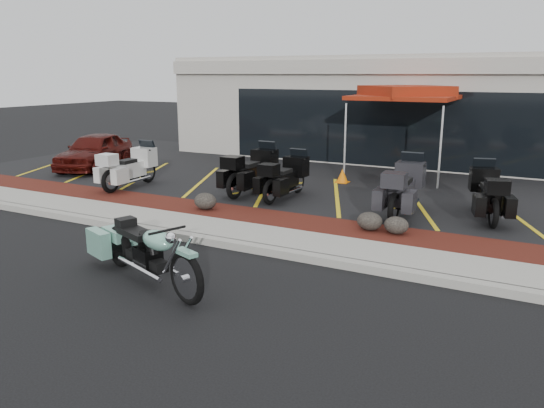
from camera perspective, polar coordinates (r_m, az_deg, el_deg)
The scene contains 18 objects.
ground at distance 9.64m, azimuth -4.99°, elevation -6.61°, with size 90.00×90.00×0.00m, color black.
curb at distance 10.34m, azimuth -2.32°, elevation -4.69°, with size 24.00×0.25×0.15m, color gray.
sidewalk at distance 10.92m, azimuth -0.50°, elevation -3.66°, with size 24.00×1.20×0.15m, color gray.
mulch_bed at distance 11.95m, azimuth 2.21°, elevation -2.10°, with size 24.00×1.20×0.16m, color black.
upper_lot at distance 16.86m, azimuth 10.11°, elevation 2.39°, with size 26.00×9.60×0.15m, color black.
dealership_building at distance 22.64m, azimuth 15.22°, elevation 9.94°, with size 18.00×8.16×4.00m.
boulder_left at distance 12.93m, azimuth -7.19°, elevation 0.31°, with size 0.57×0.47×0.40m, color black.
boulder_mid at distance 11.31m, azimuth 10.46°, elevation -1.82°, with size 0.54×0.45×0.38m, color black.
boulder_right at distance 11.16m, azimuth 13.23°, elevation -2.23°, with size 0.51×0.42×0.36m, color black.
hero_cruiser at distance 7.95m, azimuth -9.18°, elevation -7.05°, with size 3.11×0.79×1.10m, color #6FAC97, non-canonical shape.
touring_white at distance 16.40m, azimuth -13.26°, elevation 4.49°, with size 2.23×0.85×1.30m, color silver, non-canonical shape.
touring_black_front at distance 15.25m, azimuth -0.54°, elevation 4.28°, with size 2.33×0.89×1.36m, color black, non-canonical shape.
touring_black_mid at distance 14.57m, azimuth 2.83°, elevation 3.58°, with size 2.13×0.81×1.24m, color black, non-canonical shape.
touring_grey at distance 13.43m, azimuth 14.73°, elevation 2.56°, with size 2.36×0.90×1.37m, color #2B2A2F, non-canonical shape.
touring_black_rear at distance 13.64m, azimuth 21.68°, elevation 1.98°, with size 2.19×0.84×1.28m, color black, non-canonical shape.
parked_car at distance 19.40m, azimuth -18.55°, elevation 5.45°, with size 1.46×3.63×1.24m, color #410C09.
traffic_cone at distance 16.20m, azimuth 7.58°, elevation 3.04°, with size 0.36×0.36×0.42m, color orange.
popup_canopy at distance 17.38m, azimuth 14.16°, elevation 11.37°, with size 3.56×3.56×2.85m.
Camera 1 is at (4.90, -7.60, 3.36)m, focal length 35.00 mm.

